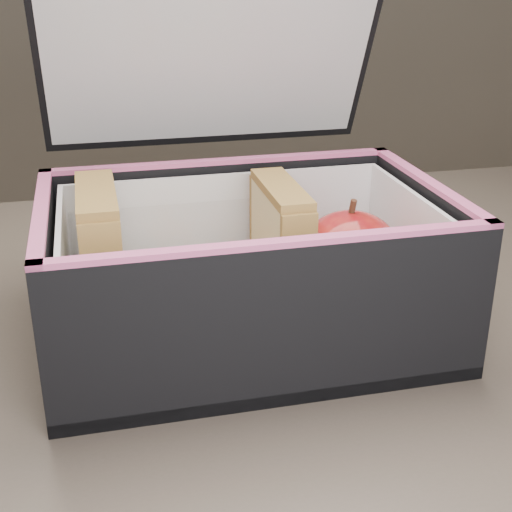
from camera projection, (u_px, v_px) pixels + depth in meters
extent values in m
cube|color=brown|center=(206.00, 360.00, 0.57)|extent=(1.20, 0.80, 0.03)
cube|color=#382D26|center=(512.00, 407.00, 1.15)|extent=(0.05, 0.05, 0.72)
cube|color=black|center=(210.00, 53.00, 0.63)|extent=(0.30, 0.09, 0.18)
cube|color=beige|center=(90.00, 265.00, 0.53)|extent=(0.01, 0.10, 0.10)
cube|color=#D5605E|center=(103.00, 269.00, 0.54)|extent=(0.01, 0.10, 0.10)
cube|color=beige|center=(114.00, 263.00, 0.54)|extent=(0.01, 0.10, 0.10)
cube|color=brown|center=(96.00, 194.00, 0.51)|extent=(0.03, 0.10, 0.01)
cube|color=beige|center=(271.00, 253.00, 0.56)|extent=(0.01, 0.09, 0.10)
cube|color=#D5605E|center=(280.00, 256.00, 0.57)|extent=(0.01, 0.09, 0.09)
cube|color=beige|center=(290.00, 251.00, 0.57)|extent=(0.01, 0.09, 0.10)
cube|color=brown|center=(281.00, 189.00, 0.54)|extent=(0.03, 0.10, 0.01)
cylinder|color=#F84000|center=(205.00, 314.00, 0.56)|extent=(0.02, 0.08, 0.01)
cylinder|color=#F84000|center=(201.00, 302.00, 0.56)|extent=(0.02, 0.08, 0.01)
cylinder|color=#F84000|center=(175.00, 284.00, 0.56)|extent=(0.02, 0.08, 0.01)
cylinder|color=#F84000|center=(223.00, 325.00, 0.54)|extent=(0.02, 0.08, 0.01)
cylinder|color=#F84000|center=(204.00, 306.00, 0.55)|extent=(0.01, 0.08, 0.01)
cylinder|color=#F84000|center=(188.00, 301.00, 0.53)|extent=(0.01, 0.08, 0.01)
cube|color=white|center=(341.00, 305.00, 0.59)|extent=(0.10, 0.10, 0.01)
ellipsoid|color=maroon|center=(350.00, 258.00, 0.57)|extent=(0.10, 0.10, 0.08)
cylinder|color=#422617|center=(353.00, 208.00, 0.55)|extent=(0.01, 0.01, 0.01)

